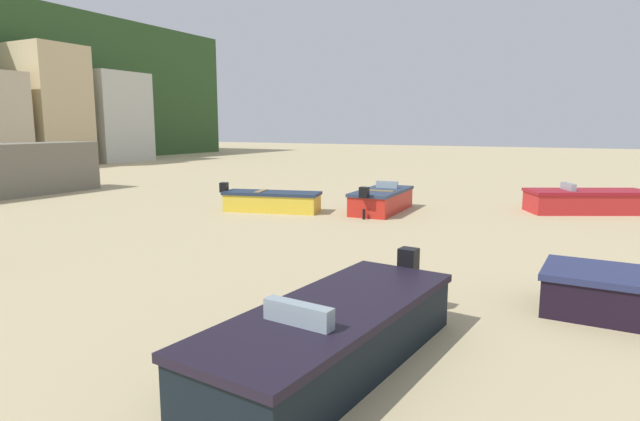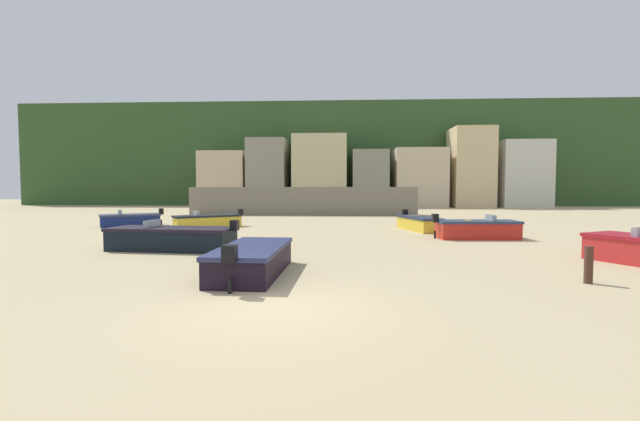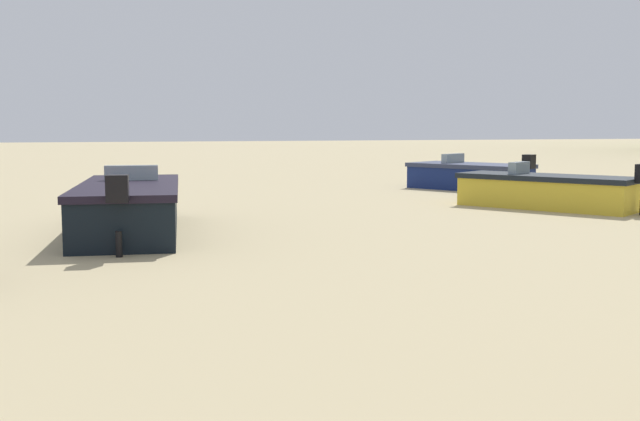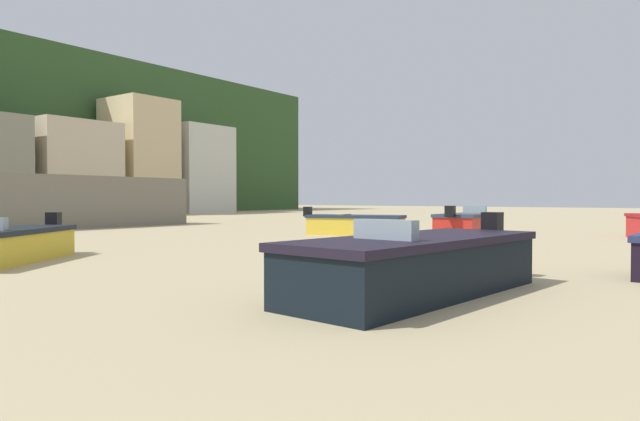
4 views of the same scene
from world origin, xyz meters
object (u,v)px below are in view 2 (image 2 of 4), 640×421
boat_black_4 (172,238)px  mooring_post_near_water (589,265)px  boat_yellow_6 (419,223)px  boat_navy_8 (130,220)px  boat_red_2 (477,229)px  boat_black_5 (252,260)px  boat_yellow_7 (208,221)px

boat_black_4 → mooring_post_near_water: 14.01m
boat_yellow_6 → boat_navy_8: 18.26m
boat_yellow_6 → boat_red_2: bearing=103.4°
boat_black_5 → mooring_post_near_water: (8.86, -0.70, 0.07)m
boat_red_2 → boat_black_5: bearing=-48.3°
boat_red_2 → boat_navy_8: (-20.23, 5.77, -0.05)m
mooring_post_near_water → boat_red_2: bearing=88.6°
mooring_post_near_water → boat_yellow_7: bearing=135.0°
boat_black_4 → boat_navy_8: 12.36m
boat_yellow_7 → boat_black_4: bearing=154.8°
boat_yellow_7 → boat_navy_8: 5.38m
boat_yellow_7 → mooring_post_near_water: 20.73m
boat_red_2 → boat_navy_8: size_ratio=1.05×
boat_red_2 → boat_yellow_6: bearing=-154.8°
boat_red_2 → mooring_post_near_water: 9.61m
boat_black_4 → boat_yellow_7: 9.63m
boat_black_5 → boat_red_2: bearing=46.0°
boat_red_2 → boat_black_4: size_ratio=0.79×
boat_black_5 → boat_yellow_7: boat_black_5 is taller
boat_navy_8 → boat_yellow_6: bearing=-128.1°
boat_red_2 → mooring_post_near_water: boat_red_2 is taller
boat_red_2 → mooring_post_near_water: bearing=-4.1°
boat_navy_8 → mooring_post_near_water: bearing=-159.8°
boat_yellow_6 → boat_black_4: bearing=22.3°
boat_black_4 → boat_yellow_6: boat_black_4 is taller
boat_black_5 → boat_yellow_7: size_ratio=1.08×
boat_red_2 → boat_yellow_7: boat_red_2 is taller
boat_yellow_6 → boat_black_5: bearing=46.8°
boat_black_5 → mooring_post_near_water: size_ratio=4.65×
boat_black_4 → boat_yellow_6: size_ratio=1.25×
boat_black_5 → mooring_post_near_water: bearing=-2.9°
boat_yellow_6 → boat_yellow_7: boat_yellow_6 is taller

